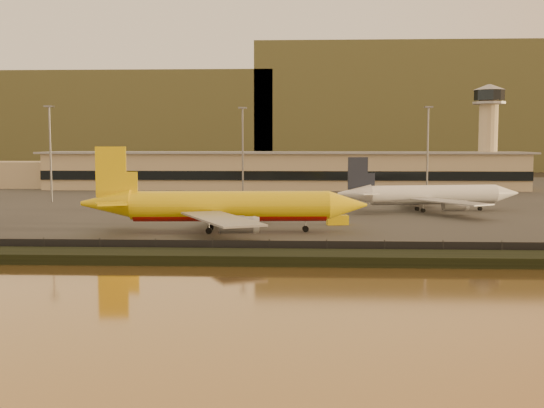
{
  "coord_description": "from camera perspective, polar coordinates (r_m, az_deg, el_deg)",
  "views": [
    {
      "loc": [
        6.75,
        -106.96,
        16.11
      ],
      "look_at": [
        1.22,
        12.0,
        5.24
      ],
      "focal_mm": 45.0,
      "sensor_mm": 36.0,
      "label": 1
    }
  ],
  "objects": [
    {
      "name": "gse_vehicle_white",
      "position": [
        138.03,
        -4.14,
        -0.99
      ],
      "size": [
        4.72,
        2.52,
        2.04
      ],
      "primitive_type": "cube",
      "rotation": [
        0.0,
        0.0,
        0.11
      ],
      "color": "white",
      "rests_on": "tarmac"
    },
    {
      "name": "control_tower",
      "position": [
        246.29,
        17.65,
        6.26
      ],
      "size": [
        11.2,
        11.2,
        35.5
      ],
      "color": "tan",
      "rests_on": "tarmac"
    },
    {
      "name": "distant_hills",
      "position": [
        448.07,
        -0.86,
        7.17
      ],
      "size": [
        470.0,
        160.0,
        70.0
      ],
      "color": "brown",
      "rests_on": "ground"
    },
    {
      "name": "perimeter_fence",
      "position": [
        95.36,
        -1.43,
        -3.72
      ],
      "size": [
        300.0,
        0.05,
        2.2
      ],
      "primitive_type": "cube",
      "color": "black",
      "rests_on": "tarmac"
    },
    {
      "name": "ground",
      "position": [
        108.38,
        -0.94,
        -3.33
      ],
      "size": [
        900.0,
        900.0,
        0.0
      ],
      "primitive_type": "plane",
      "color": "black",
      "rests_on": "ground"
    },
    {
      "name": "terminal_building",
      "position": [
        233.69,
        -2.57,
        2.79
      ],
      "size": [
        202.0,
        25.0,
        12.6
      ],
      "color": "tan",
      "rests_on": "tarmac"
    },
    {
      "name": "gse_vehicle_yellow",
      "position": [
        131.84,
        5.5,
        -1.34
      ],
      "size": [
        4.33,
        2.51,
        1.83
      ],
      "primitive_type": "cube",
      "rotation": [
        0.0,
        0.0,
        0.17
      ],
      "color": "yellow",
      "rests_on": "tarmac"
    },
    {
      "name": "dhl_cargo_jet",
      "position": [
        120.31,
        -3.95,
        -0.23
      ],
      "size": [
        50.6,
        49.45,
        15.11
      ],
      "rotation": [
        0.0,
        0.0,
        0.07
      ],
      "color": "yellow",
      "rests_on": "tarmac"
    },
    {
      "name": "white_narrowbody_jet",
      "position": [
        160.33,
        13.08,
        0.72
      ],
      "size": [
        43.37,
        41.71,
        12.52
      ],
      "rotation": [
        0.0,
        0.0,
        0.2
      ],
      "color": "white",
      "rests_on": "tarmac"
    },
    {
      "name": "embankment",
      "position": [
        91.52,
        -1.61,
        -4.48
      ],
      "size": [
        320.0,
        7.0,
        1.4
      ],
      "primitive_type": "cube",
      "color": "black",
      "rests_on": "ground"
    },
    {
      "name": "tarmac",
      "position": [
        202.71,
        0.75,
        0.68
      ],
      "size": [
        320.0,
        220.0,
        0.2
      ],
      "primitive_type": "cube",
      "color": "#2D2D2D",
      "rests_on": "ground"
    },
    {
      "name": "apron_light_masts",
      "position": [
        182.15,
        5.28,
        5.06
      ],
      "size": [
        152.2,
        12.2,
        25.4
      ],
      "color": "slate",
      "rests_on": "tarmac"
    }
  ]
}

